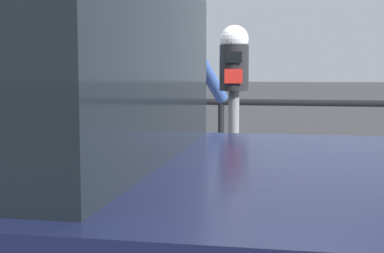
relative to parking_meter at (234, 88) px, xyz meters
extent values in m
cube|color=#9E9B93|center=(-0.33, 0.67, -1.24)|extent=(36.00, 2.30, 0.16)
cylinder|color=slate|center=(0.00, 0.00, -0.59)|extent=(0.07, 0.07, 1.15)
cylinder|color=black|center=(0.00, 0.00, 0.13)|extent=(0.19, 0.19, 0.29)
sphere|color=silver|center=(0.00, 0.00, 0.31)|extent=(0.18, 0.18, 0.18)
cube|color=black|center=(0.01, -0.10, 0.20)|extent=(0.10, 0.02, 0.07)
cube|color=red|center=(0.01, -0.10, 0.08)|extent=(0.11, 0.02, 0.09)
cylinder|color=#1E233F|center=(-0.64, 0.24, -0.75)|extent=(0.15, 0.15, 0.83)
cylinder|color=#1E233F|center=(-0.45, 0.17, -0.75)|extent=(0.15, 0.15, 0.83)
cube|color=#2D478C|center=(-0.55, 0.20, -0.03)|extent=(0.48, 0.37, 0.62)
sphere|color=#936B4C|center=(-0.55, 0.20, 0.40)|extent=(0.22, 0.22, 0.22)
cylinder|color=#2D478C|center=(-0.79, 0.30, -0.01)|extent=(0.09, 0.09, 0.59)
cylinder|color=#2D478C|center=(-0.23, 0.29, 0.11)|extent=(0.27, 0.49, 0.46)
cylinder|color=black|center=(-0.33, 1.65, -0.18)|extent=(24.00, 0.06, 0.06)
cylinder|color=black|center=(-0.33, 1.65, -0.62)|extent=(24.00, 0.05, 0.05)
cylinder|color=black|center=(-0.33, 1.65, -0.67)|extent=(0.06, 0.06, 0.98)
camera|label=1|loc=(0.44, -3.53, 0.10)|focal=51.49mm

